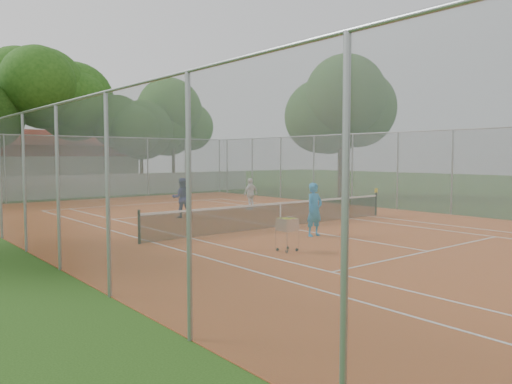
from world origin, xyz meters
TOP-DOWN VIEW (x-y plane):
  - ground at (0.00, 0.00)m, footprint 120.00×120.00m
  - court_pad at (0.00, 0.00)m, footprint 18.00×34.00m
  - court_lines at (0.00, 0.00)m, footprint 10.98×23.78m
  - tennis_net at (0.00, 0.00)m, footprint 11.88×0.10m
  - perimeter_fence at (0.00, 0.00)m, footprint 18.00×34.00m
  - boundary_wall at (0.00, 19.00)m, footprint 26.00×0.30m
  - clubhouse at (-2.00, 29.00)m, footprint 16.40×9.00m
  - tropical_trees at (0.00, 22.00)m, footprint 29.00×19.00m
  - player_near at (-0.55, -2.36)m, footprint 0.67×0.44m
  - player_far_left at (-1.46, 4.95)m, footprint 1.07×0.97m
  - player_far_right at (3.03, 5.66)m, footprint 1.00×0.54m
  - ball_hopper at (-3.18, -3.84)m, footprint 0.64×0.64m

SIDE VIEW (x-z plane):
  - ground at x=0.00m, z-range 0.00..0.00m
  - court_pad at x=0.00m, z-range 0.00..0.02m
  - court_lines at x=0.00m, z-range 0.02..0.03m
  - tennis_net at x=0.00m, z-range 0.02..1.00m
  - ball_hopper at x=-3.18m, z-range 0.02..1.09m
  - boundary_wall at x=0.00m, z-range 0.00..1.50m
  - player_far_right at x=3.03m, z-range 0.02..1.64m
  - player_far_left at x=-1.46m, z-range 0.02..1.80m
  - player_near at x=-0.55m, z-range 0.02..1.85m
  - perimeter_fence at x=0.00m, z-range 0.00..4.00m
  - clubhouse at x=-2.00m, z-range 0.00..4.40m
  - tropical_trees at x=0.00m, z-range 0.00..10.00m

